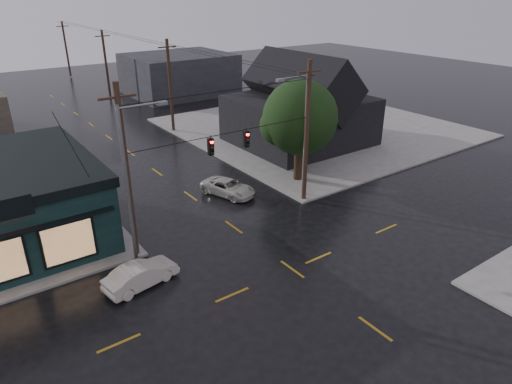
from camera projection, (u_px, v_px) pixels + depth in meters
ground_plane at (292, 269)px, 25.57m from camera, size 160.00×160.00×0.00m
sidewalk_ne at (315, 127)px, 50.96m from camera, size 28.00×28.00×0.15m
ne_building at (300, 99)px, 44.27m from camera, size 12.60×11.60×8.75m
corner_tree at (300, 118)px, 35.11m from camera, size 5.85×5.85×8.01m
utility_pole_nw at (137, 255)px, 26.94m from camera, size 2.00×0.32×10.15m
utility_pole_ne at (303, 200)px, 33.83m from camera, size 2.00×0.32×10.15m
utility_pole_far_a at (174, 131)px, 49.75m from camera, size 2.00×0.32×9.65m
utility_pole_far_b at (111, 98)px, 64.56m from camera, size 2.00×0.32×9.15m
utility_pole_far_c at (71, 77)px, 79.37m from camera, size 2.00×0.32×9.15m
span_signal_assembly at (229, 142)px, 28.08m from camera, size 13.00×0.48×1.23m
streetlight_nw at (137, 262)px, 26.26m from camera, size 5.40×0.30×9.15m
streetlight_ne at (302, 195)px, 34.61m from camera, size 5.40×0.30×9.15m
bg_building_east at (179, 74)px, 66.22m from camera, size 14.00×12.00×5.60m
sedan_cream at (141, 275)px, 23.93m from camera, size 4.18×2.09×1.32m
suv_silver at (228, 187)px, 34.42m from camera, size 3.28×4.75×1.20m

